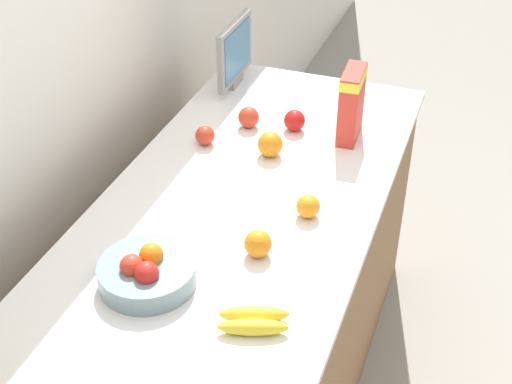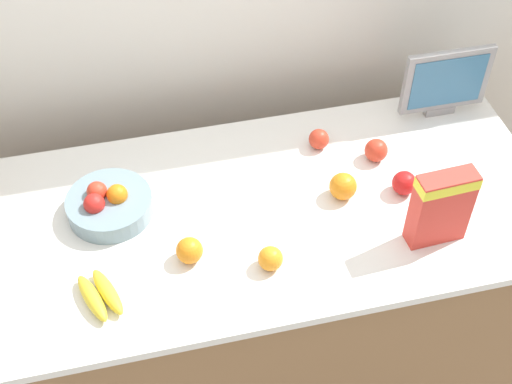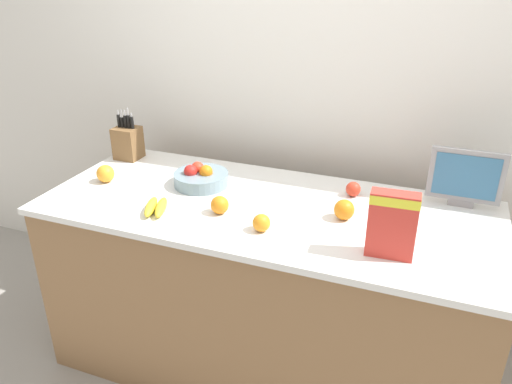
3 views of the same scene
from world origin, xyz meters
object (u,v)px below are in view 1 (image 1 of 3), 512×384
object	(u,v)px
banana_bunch	(254,321)
apple_by_knife_block	(249,117)
cereal_box	(352,101)
orange_by_cereal	(258,244)
fruit_bowl	(147,272)
orange_near_bowl	(308,206)
apple_near_bananas	(294,120)
small_monitor	(235,52)
orange_back_center	(271,144)
apple_leftmost	(205,136)

from	to	relation	value
banana_bunch	apple_by_knife_block	bearing A→B (deg)	21.18
cereal_box	apple_by_knife_block	world-z (taller)	cereal_box
orange_by_cereal	fruit_bowl	bearing A→B (deg)	131.60
orange_near_bowl	orange_by_cereal	world-z (taller)	orange_by_cereal
banana_bunch	apple_near_bananas	distance (m)	1.01
banana_bunch	apple_near_bananas	world-z (taller)	apple_near_bananas
cereal_box	orange_by_cereal	bearing A→B (deg)	170.38
small_monitor	orange_near_bowl	size ratio (longest dim) A/B	4.25
banana_bunch	orange_near_bowl	distance (m)	0.50
fruit_bowl	orange_back_center	size ratio (longest dim) A/B	3.03
banana_bunch	cereal_box	bearing A→B (deg)	0.15
fruit_bowl	banana_bunch	world-z (taller)	fruit_bowl
cereal_box	orange_near_bowl	xyz separation A→B (m)	(-0.51, 0.00, -0.11)
apple_leftmost	orange_near_bowl	xyz separation A→B (m)	(-0.29, -0.47, 0.00)
apple_by_knife_block	apple_leftmost	bearing A→B (deg)	149.06
cereal_box	apple_near_bananas	bearing A→B (deg)	92.81
small_monitor	apple_near_bananas	xyz separation A→B (m)	(-0.27, -0.34, -0.10)
orange_near_bowl	orange_by_cereal	xyz separation A→B (m)	(-0.23, 0.08, 0.00)
small_monitor	apple_by_knife_block	xyz separation A→B (m)	(-0.31, -0.17, -0.10)
apple_near_bananas	apple_leftmost	xyz separation A→B (m)	(-0.21, 0.27, -0.00)
apple_by_knife_block	apple_leftmost	distance (m)	0.20
apple_by_knife_block	cereal_box	bearing A→B (deg)	-81.24
orange_near_bowl	apple_leftmost	bearing A→B (deg)	58.40
cereal_box	orange_near_bowl	bearing A→B (deg)	176.56
banana_bunch	orange_near_bowl	world-z (taller)	orange_near_bowl
orange_by_cereal	orange_back_center	world-z (taller)	orange_back_center
small_monitor	apple_by_knife_block	distance (m)	0.37
apple_near_bananas	apple_by_knife_block	world-z (taller)	same
cereal_box	banana_bunch	size ratio (longest dim) A/B	1.32
banana_bunch	apple_near_bananas	bearing A→B (deg)	11.62
fruit_bowl	apple_by_knife_block	xyz separation A→B (m)	(0.90, 0.04, 0.00)
banana_bunch	apple_by_knife_block	size ratio (longest dim) A/B	2.52
fruit_bowl	apple_leftmost	size ratio (longest dim) A/B	3.85
cereal_box	orange_by_cereal	size ratio (longest dim) A/B	3.24
small_monitor	apple_leftmost	xyz separation A→B (m)	(-0.48, -0.07, -0.11)
apple_near_bananas	fruit_bowl	bearing A→B (deg)	172.37
fruit_bowl	banana_bunch	bearing A→B (deg)	-99.72
small_monitor	orange_by_cereal	bearing A→B (deg)	-155.26
apple_leftmost	fruit_bowl	bearing A→B (deg)	-168.89
banana_bunch	orange_back_center	bearing A→B (deg)	16.03
orange_by_cereal	orange_back_center	size ratio (longest dim) A/B	0.91
fruit_bowl	apple_by_knife_block	world-z (taller)	fruit_bowl
cereal_box	apple_near_bananas	xyz separation A→B (m)	(-0.02, 0.20, -0.10)
cereal_box	apple_by_knife_block	size ratio (longest dim) A/B	3.33
cereal_box	orange_back_center	distance (m)	0.33
orange_by_cereal	orange_back_center	xyz separation A→B (m)	(0.52, 0.14, 0.00)
apple_near_bananas	orange_near_bowl	distance (m)	0.53
fruit_bowl	apple_near_bananas	bearing A→B (deg)	-7.63
small_monitor	cereal_box	distance (m)	0.60
banana_bunch	orange_back_center	size ratio (longest dim) A/B	2.23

